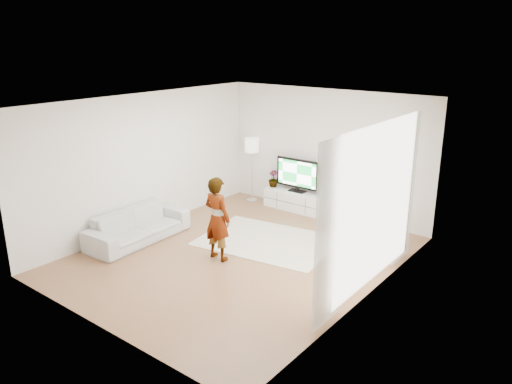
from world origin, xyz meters
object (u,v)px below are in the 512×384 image
Objects in this scene: rug at (267,241)px; floor_lamp at (252,148)px; television at (298,174)px; media_console at (296,201)px; sofa at (138,226)px; player at (217,219)px.

rug is 1.64× the size of floor_lamp.
media_console is at bearing -90.00° from television.
media_console is at bearing -25.62° from sofa.
floor_lamp reaches higher than player.
television reaches higher than rug.
player is at bearing -83.32° from media_console.
media_console is at bearing -81.11° from player.
player is (0.36, -3.10, 0.56)m from media_console.
sofa is at bearing -93.31° from floor_lamp.
media_console is 1.67m from floor_lamp.
television is at bearing 4.22° from floor_lamp.
player reaches higher than television.
floor_lamp is (-1.83, 1.84, 1.31)m from rug.
television is 0.43× the size of rug.
floor_lamp reaches higher than rug.
sofa is 3.52m from floor_lamp.
player is at bearing -61.92° from floor_lamp.
floor_lamp is at bearing -175.78° from television.
sofa is (-2.02, -1.52, 0.30)m from rug.
television is at bearing 90.00° from media_console.
player is at bearing -83.38° from television.
television is 1.34m from floor_lamp.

